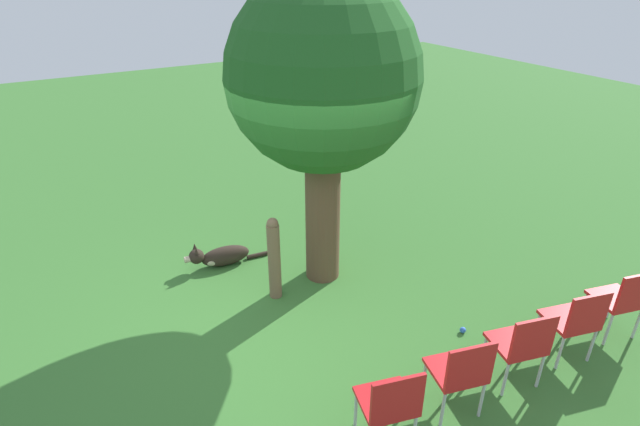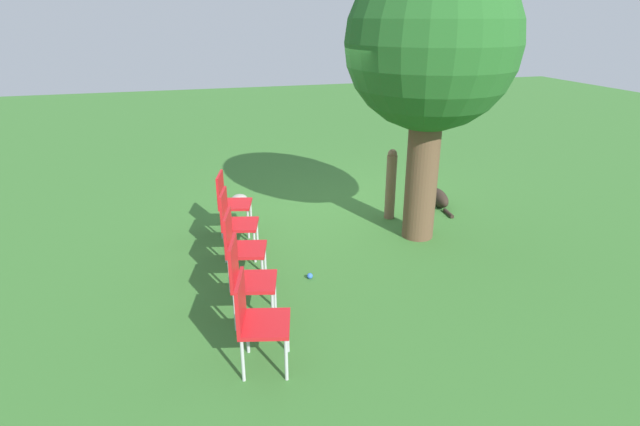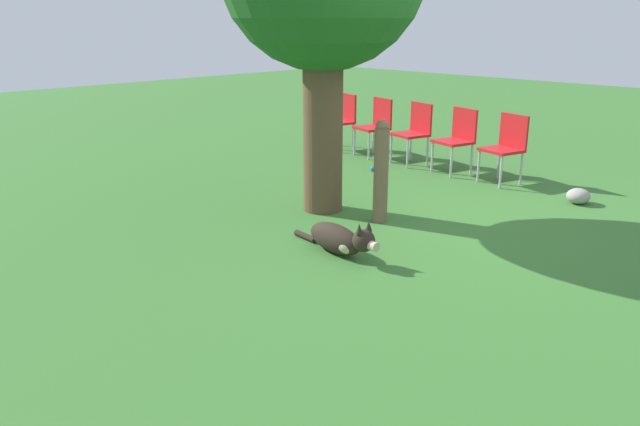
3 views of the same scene
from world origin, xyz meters
TOP-DOWN VIEW (x-y plane):
  - ground_plane at (0.00, 0.00)m, footprint 30.00×30.00m
  - oak_tree at (-0.38, 0.81)m, footprint 2.13×2.13m
  - dog at (-1.24, -0.26)m, footprint 0.30×1.12m
  - fence_post at (-0.27, 0.09)m, footprint 0.15×0.15m
  - red_chair_0 at (2.09, -0.00)m, footprint 0.51×0.53m
  - red_chair_1 at (2.12, 0.73)m, footprint 0.51×0.53m
  - red_chair_2 at (2.15, 1.47)m, footprint 0.51×0.53m
  - red_chair_3 at (2.18, 2.21)m, footprint 0.51×0.53m
  - red_chair_4 at (2.21, 2.95)m, footprint 0.51×0.53m
  - tennis_ball at (1.37, 1.57)m, footprint 0.07×0.07m
  - garden_rock at (1.83, -1.09)m, footprint 0.27×0.26m

SIDE VIEW (x-z plane):
  - ground_plane at x=0.00m, z-range 0.00..0.00m
  - tennis_ball at x=1.37m, z-range 0.00..0.07m
  - garden_rock at x=1.83m, z-range 0.00..0.17m
  - dog at x=-1.24m, z-range -0.05..0.33m
  - red_chair_0 at x=2.09m, z-range 0.07..0.93m
  - red_chair_1 at x=2.12m, z-range 0.07..0.93m
  - red_chair_2 at x=2.15m, z-range 0.07..0.93m
  - red_chair_3 at x=2.18m, z-range 0.07..0.93m
  - red_chair_4 at x=2.21m, z-range 0.07..0.93m
  - fence_post at x=-0.27m, z-range 0.01..1.07m
  - oak_tree at x=-0.38m, z-range 0.69..4.30m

